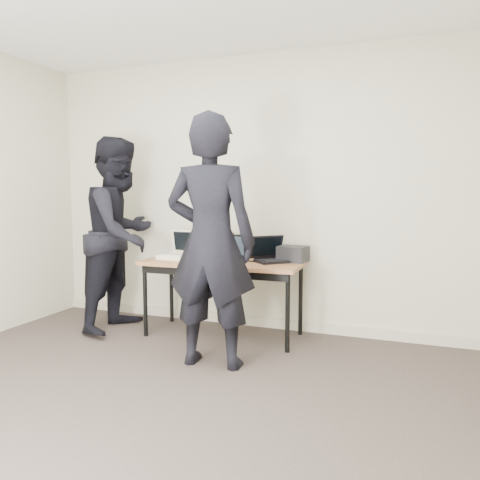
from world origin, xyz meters
The scene contains 13 objects.
room centered at (0.00, 0.00, 1.35)m, with size 4.60×4.60×2.80m.
desk centered at (-0.16, 1.83, 0.66)m, with size 1.51×0.68×0.72m.
laptop_beige centered at (-0.61, 1.85, 0.77)m, with size 0.36×0.35×0.27m.
laptop_center centered at (-0.11, 1.84, 0.78)m, with size 0.38×0.37×0.25m.
laptop_right centered at (0.28, 1.96, 0.77)m, with size 0.45×0.45×0.24m.
leather_satchel centered at (-0.34, 2.06, 0.85)m, with size 0.38×0.21×0.25m.
tissue centered at (-0.31, 2.06, 1.00)m, with size 0.13×0.10×0.08m, color white.
equipment_box centered at (0.47, 2.02, 0.79)m, with size 0.25×0.21×0.15m, color black.
power_brick centered at (-0.38, 1.66, 0.73)m, with size 0.08×0.05×0.03m, color black.
cables centered at (-0.11, 1.84, 0.72)m, with size 1.14×0.50×0.01m.
person_typist centered at (0.04, 1.11, 0.98)m, with size 0.72×0.47×1.96m, color black.
person_observer centered at (-1.20, 1.71, 0.95)m, with size 0.92×0.72×1.90m, color black.
baseboard centered at (0.00, 2.23, 0.05)m, with size 4.50×0.03×0.10m, color #B8B098.
Camera 1 is at (1.52, -2.19, 1.38)m, focal length 35.00 mm.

